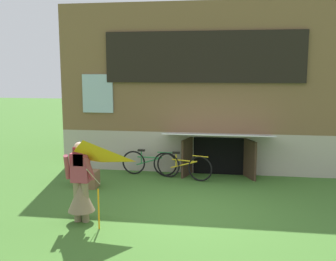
# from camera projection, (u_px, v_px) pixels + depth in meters

# --- Properties ---
(ground_plane) EXTENTS (60.00, 60.00, 0.00)m
(ground_plane) POSITION_uv_depth(u_px,v_px,m) (193.00, 210.00, 8.28)
(ground_plane) COLOR #3D6B28
(log_house) EXTENTS (8.27, 5.50, 4.77)m
(log_house) POSITION_uv_depth(u_px,v_px,m) (207.00, 86.00, 12.98)
(log_house) COLOR #ADA393
(log_house) RESTS_ON ground_plane
(person) EXTENTS (0.61, 0.52, 1.58)m
(person) POSITION_uv_depth(u_px,v_px,m) (81.00, 189.00, 7.56)
(person) COLOR #7F6B51
(person) RESTS_ON ground_plane
(kite) EXTENTS (1.08, 1.17, 1.57)m
(kite) POSITION_uv_depth(u_px,v_px,m) (84.00, 166.00, 6.82)
(kite) COLOR orange
(kite) RESTS_ON ground_plane
(bicycle_yellow) EXTENTS (1.56, 0.50, 0.73)m
(bicycle_yellow) POSITION_uv_depth(u_px,v_px,m) (184.00, 166.00, 10.56)
(bicycle_yellow) COLOR black
(bicycle_yellow) RESTS_ON ground_plane
(bicycle_green) EXTENTS (1.58, 0.15, 0.72)m
(bicycle_green) POSITION_uv_depth(u_px,v_px,m) (149.00, 163.00, 10.97)
(bicycle_green) COLOR black
(bicycle_green) RESTS_ON ground_plane
(wooden_crate) EXTENTS (0.52, 0.44, 0.42)m
(wooden_crate) POSITION_uv_depth(u_px,v_px,m) (87.00, 179.00, 9.88)
(wooden_crate) COLOR brown
(wooden_crate) RESTS_ON ground_plane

